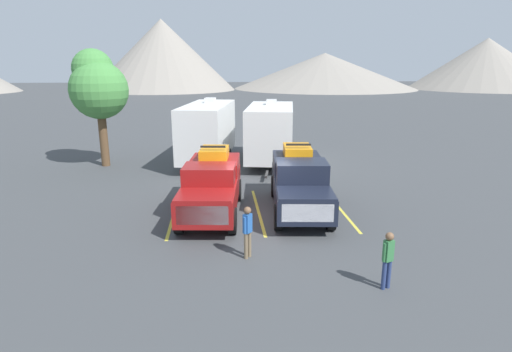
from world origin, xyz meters
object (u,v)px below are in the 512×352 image
pickup_truck_b (299,181)px  person_a (388,257)px  camper_trailer_a (208,130)px  pickup_truck_a (212,184)px  person_b (248,229)px  camper_trailer_b (270,131)px

pickup_truck_b → person_a: 6.53m
camper_trailer_a → person_a: bearing=-71.6°
pickup_truck_a → pickup_truck_b: (3.54, 0.15, 0.01)m
person_b → camper_trailer_a: bearing=96.4°
pickup_truck_a → person_a: bearing=-53.3°
person_a → camper_trailer_b: bearing=95.1°
camper_trailer_b → person_b: (-2.23, -12.46, -1.00)m
person_b → pickup_truck_b: bearing=60.4°
camper_trailer_a → camper_trailer_b: bearing=-6.6°
pickup_truck_b → person_b: pickup_truck_b is taller
camper_trailer_a → person_a: size_ratio=4.98×
pickup_truck_a → person_b: size_ratio=3.39×
camper_trailer_a → person_b: size_ratio=4.82×
pickup_truck_b → camper_trailer_a: camper_trailer_a is taller
pickup_truck_b → camper_trailer_b: size_ratio=0.78×
person_a → person_b: person_b is taller
camper_trailer_a → camper_trailer_b: size_ratio=1.06×
pickup_truck_a → camper_trailer_b: size_ratio=0.74×
pickup_truck_b → person_b: bearing=-119.6°
camper_trailer_b → person_b: size_ratio=4.55×
camper_trailer_b → pickup_truck_b: bearing=-88.7°
camper_trailer_a → camper_trailer_b: camper_trailer_a is taller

